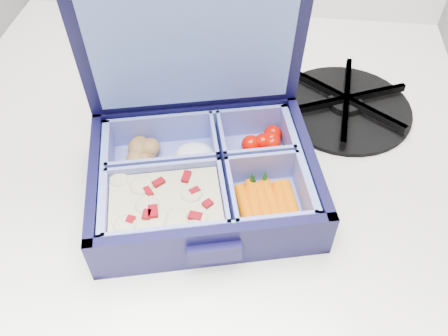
% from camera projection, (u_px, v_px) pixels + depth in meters
% --- Properties ---
extents(stove, '(0.67, 0.67, 1.01)m').
position_uv_depth(stove, '(211.00, 304.00, 0.97)').
color(stove, silver).
rests_on(stove, floor).
extents(bento_box, '(0.27, 0.23, 0.06)m').
position_uv_depth(bento_box, '(204.00, 178.00, 0.50)').
color(bento_box, black).
rests_on(bento_box, stove).
extents(burner_grate, '(0.23, 0.23, 0.02)m').
position_uv_depth(burner_grate, '(345.00, 102.00, 0.60)').
color(burner_grate, black).
rests_on(burner_grate, stove).
extents(burner_grate_rear, '(0.20, 0.20, 0.02)m').
position_uv_depth(burner_grate_rear, '(138.00, 24.00, 0.73)').
color(burner_grate_rear, black).
rests_on(burner_grate_rear, stove).
extents(fork, '(0.16, 0.14, 0.01)m').
position_uv_depth(fork, '(252.00, 120.00, 0.59)').
color(fork, '#A5A9BC').
rests_on(fork, stove).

